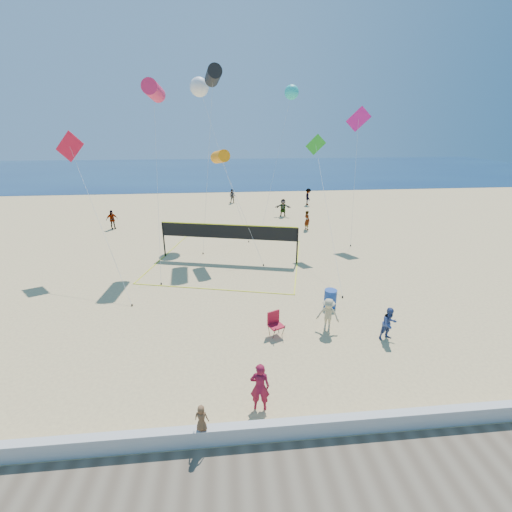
{
  "coord_description": "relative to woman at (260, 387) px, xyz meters",
  "views": [
    {
      "loc": [
        -0.99,
        -10.47,
        8.71
      ],
      "look_at": [
        0.23,
        2.0,
        3.9
      ],
      "focal_mm": 24.0,
      "sensor_mm": 36.0,
      "label": 1
    }
  ],
  "objects": [
    {
      "name": "camp_chair",
      "position": [
        1.11,
        4.15,
        -0.24
      ],
      "size": [
        0.77,
        0.88,
        1.23
      ],
      "rotation": [
        0.0,
        0.0,
        0.41
      ],
      "color": "#A91328",
      "rests_on": "ground"
    },
    {
      "name": "far_person_4",
      "position": [
        8.87,
        29.92,
        0.07
      ],
      "size": [
        0.76,
        1.26,
        1.9
      ],
      "primitive_type": "imported",
      "rotation": [
        0.0,
        0.0,
        1.53
      ],
      "color": "gray",
      "rests_on": "ground"
    },
    {
      "name": "woman",
      "position": [
        0.0,
        0.0,
        0.0
      ],
      "size": [
        0.69,
        0.5,
        1.75
      ],
      "primitive_type": "imported",
      "rotation": [
        0.0,
        0.0,
        3.0
      ],
      "color": "maroon",
      "rests_on": "ground"
    },
    {
      "name": "kite_0",
      "position": [
        -4.99,
        15.21,
        9.81
      ],
      "size": [
        1.11,
        6.61,
        11.33
      ],
      "rotation": [
        0.0,
        0.0,
        -0.06
      ],
      "color": "#DA2050",
      "rests_on": "ground"
    },
    {
      "name": "trash_barrel",
      "position": [
        4.29,
        6.34,
        -0.4
      ],
      "size": [
        0.66,
        0.66,
        0.94
      ],
      "primitive_type": "cylinder",
      "rotation": [
        0.0,
        0.0,
        0.06
      ],
      "color": "navy",
      "rests_on": "ground"
    },
    {
      "name": "kite_1",
      "position": [
        -1.33,
        17.78,
        11.0
      ],
      "size": [
        1.89,
        4.35,
        12.53
      ],
      "rotation": [
        0.0,
        0.0,
        0.13
      ],
      "color": "black",
      "rests_on": "ground"
    },
    {
      "name": "kite_2",
      "position": [
        -1.05,
        14.93,
        5.87
      ],
      "size": [
        3.33,
        3.91,
        7.27
      ],
      "rotation": [
        0.0,
        0.0,
        0.31
      ],
      "color": "orange",
      "rests_on": "ground"
    },
    {
      "name": "boardwalk",
      "position": [
        0.02,
        -3.19,
        -0.86
      ],
      "size": [
        32.0,
        3.6,
        0.03
      ],
      "primitive_type": "cube",
      "color": "brown",
      "rests_on": "ground"
    },
    {
      "name": "kite_5",
      "position": [
        9.5,
        18.32,
        7.87
      ],
      "size": [
        1.71,
        3.6,
        10.07
      ],
      "rotation": [
        0.0,
        0.0,
        -0.31
      ],
      "color": "#C61581",
      "rests_on": "ground"
    },
    {
      "name": "ground",
      "position": [
        0.02,
        1.81,
        -0.87
      ],
      "size": [
        120.0,
        120.0,
        0.0
      ],
      "primitive_type": "plane",
      "color": "#DABC7B",
      "rests_on": "ground"
    },
    {
      "name": "far_person_0",
      "position": [
        -10.85,
        22.0,
        -0.03
      ],
      "size": [
        1.07,
        0.86,
        1.69
      ],
      "primitive_type": "imported",
      "rotation": [
        0.0,
        0.0,
        0.53
      ],
      "color": "gray",
      "rests_on": "ground"
    },
    {
      "name": "kite_6",
      "position": [
        -2.47,
        20.9,
        10.57
      ],
      "size": [
        4.22,
        4.64,
        12.16
      ],
      "rotation": [
        0.0,
        0.0,
        0.04
      ],
      "color": "white",
      "rests_on": "ground"
    },
    {
      "name": "kite_7",
      "position": [
        5.5,
        24.67,
        10.57
      ],
      "size": [
        4.29,
        7.51,
        12.08
      ],
      "rotation": [
        0.0,
        0.0,
        -0.08
      ],
      "color": "#22C3BC",
      "rests_on": "ground"
    },
    {
      "name": "toddler",
      "position": [
        -1.79,
        -1.21,
        0.14
      ],
      "size": [
        0.45,
        0.35,
        0.83
      ],
      "primitive_type": "imported",
      "rotation": [
        0.0,
        0.0,
        2.92
      ],
      "color": "brown",
      "rests_on": "seawall"
    },
    {
      "name": "far_person_3",
      "position": [
        0.18,
        31.8,
        -0.06
      ],
      "size": [
        0.96,
        0.85,
        1.64
      ],
      "primitive_type": "imported",
      "rotation": [
        0.0,
        0.0,
        -0.34
      ],
      "color": "gray",
      "rests_on": "ground"
    },
    {
      "name": "kite_4",
      "position": [
        5.65,
        15.45,
        6.01
      ],
      "size": [
        1.28,
        9.33,
        8.16
      ],
      "rotation": [
        0.0,
        0.0,
        -0.38
      ],
      "color": "green",
      "rests_on": "ground"
    },
    {
      "name": "seawall",
      "position": [
        0.02,
        -1.19,
        -0.57
      ],
      "size": [
        32.0,
        0.3,
        0.6
      ],
      "primitive_type": "cube",
      "color": "silver",
      "rests_on": "ground"
    },
    {
      "name": "far_person_2",
      "position": [
        6.38,
        20.07,
        -0.03
      ],
      "size": [
        0.62,
        0.73,
        1.7
      ],
      "primitive_type": "imported",
      "rotation": [
        0.0,
        0.0,
        1.98
      ],
      "color": "gray",
      "rests_on": "ground"
    },
    {
      "name": "volleyball_net",
      "position": [
        -0.68,
        13.41,
        0.87
      ],
      "size": [
        11.45,
        11.34,
        2.53
      ],
      "rotation": [
        0.0,
        0.0,
        -0.24
      ],
      "color": "black",
      "rests_on": "ground"
    },
    {
      "name": "bystander_a",
      "position": [
        5.94,
        3.35,
        -0.12
      ],
      "size": [
        0.83,
        0.71,
        1.5
      ],
      "primitive_type": "imported",
      "rotation": [
        0.0,
        0.0,
        0.22
      ],
      "color": "navy",
      "rests_on": "ground"
    },
    {
      "name": "bystander_b",
      "position": [
        3.54,
        4.29,
        -0.1
      ],
      "size": [
        1.15,
        0.93,
        1.55
      ],
      "primitive_type": "imported",
      "rotation": [
        0.0,
        0.0,
        -0.41
      ],
      "color": "tan",
      "rests_on": "ground"
    },
    {
      "name": "ocean",
      "position": [
        0.02,
        63.81,
        -0.86
      ],
      "size": [
        140.0,
        50.0,
        0.03
      ],
      "primitive_type": "cube",
      "color": "#10244C",
      "rests_on": "ground"
    },
    {
      "name": "far_person_1",
      "position": [
        5.08,
        24.99,
        0.0
      ],
      "size": [
        1.7,
        0.85,
        1.76
      ],
      "primitive_type": "imported",
      "rotation": [
        0.0,
        0.0,
        -0.21
      ],
      "color": "gray",
      "rests_on": "ground"
    },
    {
      "name": "kite_3",
      "position": [
        -9.82,
        13.54,
        6.29
      ],
      "size": [
        5.16,
        6.68,
        8.43
      ],
      "rotation": [
        0.0,
        0.0,
        -0.03
      ],
      "color": "red",
      "rests_on": "ground"
    }
  ]
}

